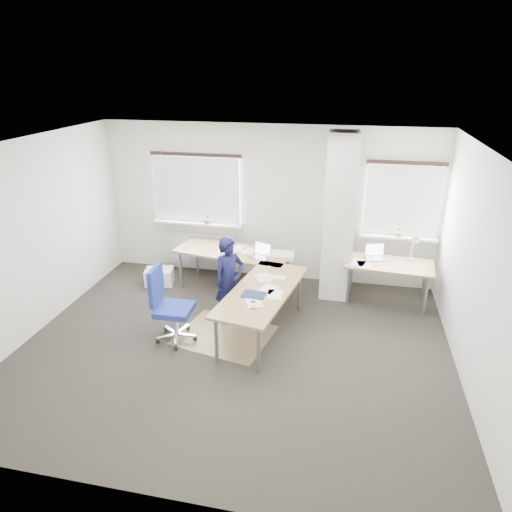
% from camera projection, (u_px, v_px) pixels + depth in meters
% --- Properties ---
extents(ground, '(6.00, 6.00, 0.00)m').
position_uv_depth(ground, '(234.00, 348.00, 6.47)').
color(ground, black).
rests_on(ground, ground).
extents(room_shell, '(6.04, 5.04, 2.82)m').
position_uv_depth(room_shell, '(253.00, 221.00, 6.17)').
color(room_shell, silver).
rests_on(room_shell, ground).
extents(floor_mat, '(1.50, 1.35, 0.01)m').
position_uv_depth(floor_mat, '(225.00, 335.00, 6.76)').
color(floor_mat, olive).
rests_on(floor_mat, ground).
extents(white_crate, '(0.55, 0.44, 0.29)m').
position_uv_depth(white_crate, '(159.00, 277.00, 8.29)').
color(white_crate, white).
rests_on(white_crate, ground).
extents(desk_main, '(2.40, 2.98, 0.96)m').
position_uv_depth(desk_main, '(249.00, 271.00, 7.23)').
color(desk_main, brown).
rests_on(desk_main, ground).
extents(desk_side, '(1.45, 0.81, 1.22)m').
position_uv_depth(desk_side, '(389.00, 266.00, 7.43)').
color(desk_side, brown).
rests_on(desk_side, ground).
extents(task_chair, '(0.61, 0.60, 1.13)m').
position_uv_depth(task_chair, '(173.00, 320.00, 6.55)').
color(task_chair, navy).
rests_on(task_chair, ground).
extents(person, '(0.59, 0.59, 1.38)m').
position_uv_depth(person, '(229.00, 281.00, 6.89)').
color(person, black).
rests_on(person, ground).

